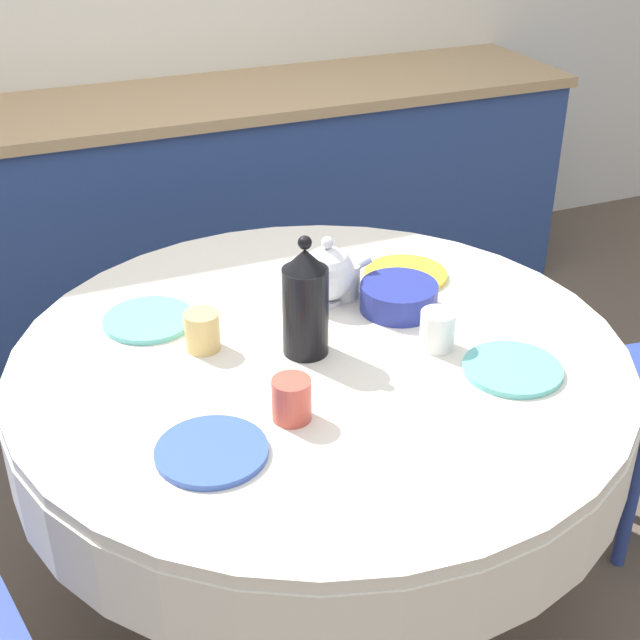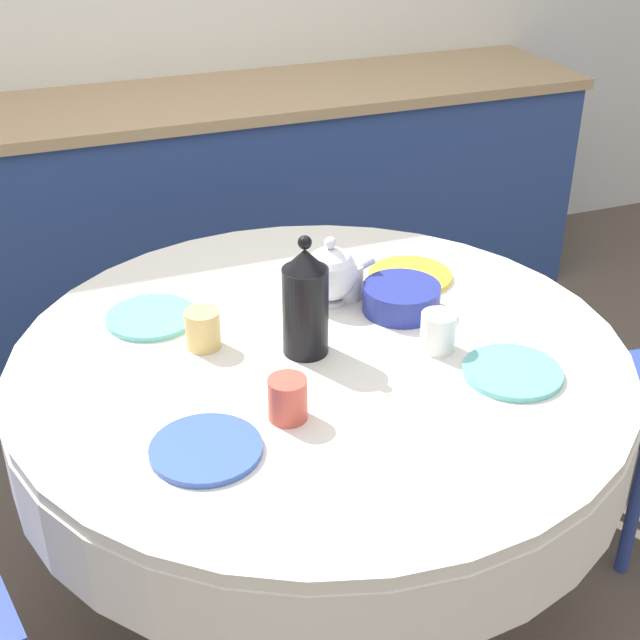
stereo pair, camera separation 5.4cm
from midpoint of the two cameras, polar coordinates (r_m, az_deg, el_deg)
ground_plane at (r=2.51m, az=-0.64°, el=-16.14°), size 12.00×12.00×0.00m
kitchen_counter at (r=3.52m, az=-10.32°, el=6.70°), size 3.24×0.64×0.89m
dining_table at (r=2.12m, az=-0.73°, el=-4.71°), size 1.43×1.43×0.72m
plate_near_left at (r=1.75m, az=-7.84°, el=-8.34°), size 0.22×0.22×0.01m
cup_near_left at (r=1.81m, az=-2.69°, el=-5.10°), size 0.08×0.08×0.09m
plate_near_right at (r=2.01m, az=11.46°, el=-3.09°), size 0.22×0.22×0.01m
cup_near_right at (r=2.05m, az=6.78°, el=-0.64°), size 0.08×0.08×0.09m
plate_far_left at (r=2.20m, az=-11.60°, el=0.01°), size 0.22×0.22×0.01m
cup_far_left at (r=2.06m, az=-8.29°, el=-0.70°), size 0.08×0.08×0.09m
plate_far_right at (r=2.38m, az=4.85°, el=2.92°), size 0.22×0.22×0.01m
cup_far_right at (r=2.26m, az=0.89°, el=2.56°), size 0.08×0.08×0.09m
coffee_carafe at (r=1.98m, az=-1.72°, el=1.10°), size 0.10×0.10×0.29m
teapot at (r=2.21m, az=-0.19°, el=2.99°), size 0.19×0.14×0.18m
fruit_bowl at (r=2.21m, az=4.37°, el=1.47°), size 0.19×0.19×0.07m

